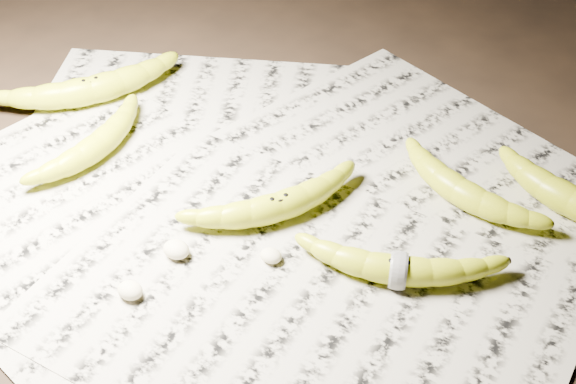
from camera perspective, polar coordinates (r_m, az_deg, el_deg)
The scene contains 12 objects.
ground at distance 0.98m, azimuth -1.30°, elevation -1.42°, with size 3.00×3.00×0.00m, color black.
newspaper_patch at distance 0.99m, azimuth -1.65°, elevation -0.64°, with size 0.90×0.70×0.01m, color #A8A290.
banana_left_a at distance 1.18m, azimuth -13.82°, elevation 7.22°, with size 0.24×0.07×0.04m, color yellow, non-canonical shape.
banana_left_b at distance 1.08m, azimuth -13.35°, elevation 3.45°, with size 0.18×0.06×0.04m, color yellow, non-canonical shape.
banana_center at distance 0.95m, azimuth -0.70°, elevation -0.88°, with size 0.20×0.06×0.04m, color yellow, non-canonical shape.
banana_taped at distance 0.89m, azimuth 7.86°, elevation -5.37°, with size 0.21×0.06×0.03m, color yellow, non-canonical shape.
banana_upper_a at distance 1.00m, azimuth 12.13°, elevation 0.23°, with size 0.19×0.06×0.04m, color yellow, non-canonical shape.
banana_upper_b at distance 1.02m, azimuth 19.62°, elevation -0.49°, with size 0.20×0.06×0.04m, color yellow, non-canonical shape.
measuring_tape at distance 0.89m, azimuth 7.86°, elevation -5.37°, with size 0.04×0.04×0.00m, color white.
flesh_chunk_a at distance 0.93m, azimuth -7.98°, elevation -3.90°, with size 0.03×0.03×0.02m, color beige.
flesh_chunk_b at distance 0.89m, azimuth -11.20°, elevation -6.71°, with size 0.03×0.02×0.02m, color beige.
flesh_chunk_c at distance 0.91m, azimuth -1.23°, elevation -4.37°, with size 0.03×0.02×0.01m, color beige.
Camera 1 is at (0.38, -0.61, 0.67)m, focal length 50.00 mm.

